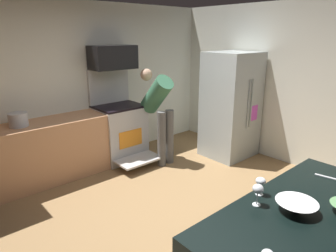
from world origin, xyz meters
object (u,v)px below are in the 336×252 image
wine_glass_mid (261,182)px  refrigerator (231,105)px  mixing_bowl_small (296,206)px  microwave (113,57)px  stock_pot (18,120)px  oven_range (120,130)px  person_cook (159,108)px  wine_glass_far (258,190)px

wine_glass_mid → refrigerator: bearing=41.5°
mixing_bowl_small → wine_glass_mid: size_ratio=1.93×
microwave → stock_pot: bearing=-177.1°
oven_range → person_cook: bearing=-51.3°
oven_range → microwave: microwave is taller
person_cook → stock_pot: size_ratio=6.27×
oven_range → refrigerator: (1.57, -1.13, 0.40)m
oven_range → wine_glass_mid: 3.25m
wine_glass_far → refrigerator: bearing=40.7°
mixing_bowl_small → wine_glass_mid: 0.30m
oven_range → mixing_bowl_small: size_ratio=5.35×
person_cook → wine_glass_far: (-1.27, -2.66, 0.10)m
wine_glass_mid → stock_pot: stock_pot is taller
microwave → mixing_bowl_small: microwave is taller
refrigerator → mixing_bowl_small: size_ratio=6.28×
stock_pot → wine_glass_mid: bearing=-74.5°
refrigerator → wine_glass_mid: bearing=-138.5°
mixing_bowl_small → wine_glass_far: (-0.14, 0.23, 0.09)m
oven_range → wine_glass_far: 3.35m
mixing_bowl_small → stock_pot: size_ratio=1.17×
microwave → wine_glass_mid: microwave is taller
wine_glass_mid → wine_glass_far: 0.16m
person_cook → stock_pot: person_cook is taller
microwave → person_cook: microwave is taller
refrigerator → person_cook: size_ratio=1.17×
oven_range → wine_glass_mid: bearing=-102.5°
wine_glass_far → oven_range: bearing=75.4°
stock_pot → wine_glass_far: bearing=-77.2°
mixing_bowl_small → stock_pot: 3.55m
microwave → wine_glass_far: bearing=-104.2°
person_cook → wine_glass_far: bearing=-115.5°
refrigerator → wine_glass_far: (-2.41, -2.07, 0.12)m
wine_glass_far → stock_pot: bearing=102.8°
refrigerator → mixing_bowl_small: refrigerator is taller
microwave → mixing_bowl_small: (-0.70, -3.52, -0.80)m
person_cook → wine_glass_mid: (-1.13, -2.59, 0.08)m
oven_range → stock_pot: (-1.57, 0.01, 0.48)m
wine_glass_mid → stock_pot: (-0.87, 3.15, -0.02)m
person_cook → mixing_bowl_small: bearing=-111.4°
person_cook → oven_range: bearing=128.7°
mixing_bowl_small → wine_glass_mid: (0.01, 0.29, 0.07)m
oven_range → stock_pot: 1.64m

